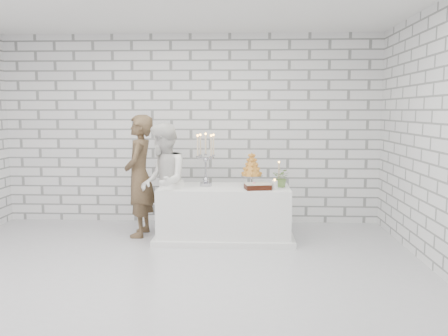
# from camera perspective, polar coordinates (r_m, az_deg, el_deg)

# --- Properties ---
(ground) EXTENTS (6.00, 5.00, 0.01)m
(ground) POSITION_cam_1_polar(r_m,az_deg,el_deg) (5.32, -7.12, -12.81)
(ground) COLOR silver
(ground) RESTS_ON ground
(wall_back) EXTENTS (6.00, 0.01, 3.00)m
(wall_back) POSITION_cam_1_polar(r_m,az_deg,el_deg) (7.49, -4.07, 4.73)
(wall_back) COLOR white
(wall_back) RESTS_ON ground
(wall_front) EXTENTS (6.00, 0.01, 3.00)m
(wall_front) POSITION_cam_1_polar(r_m,az_deg,el_deg) (2.60, -16.93, 0.04)
(wall_front) COLOR white
(wall_front) RESTS_ON ground
(cake_table) EXTENTS (1.80, 0.80, 0.75)m
(cake_table) POSITION_cam_1_polar(r_m,az_deg,el_deg) (6.53, 0.03, -5.56)
(cake_table) COLOR white
(cake_table) RESTS_ON ground
(groom) EXTENTS (0.42, 0.64, 1.74)m
(groom) POSITION_cam_1_polar(r_m,az_deg,el_deg) (6.77, -10.31, -0.95)
(groom) COLOR brown
(groom) RESTS_ON ground
(bride) EXTENTS (0.75, 0.89, 1.64)m
(bride) POSITION_cam_1_polar(r_m,az_deg,el_deg) (6.44, -7.45, -1.79)
(bride) COLOR white
(bride) RESTS_ON ground
(candelabra) EXTENTS (0.33, 0.33, 0.75)m
(candelabra) POSITION_cam_1_polar(r_m,az_deg,el_deg) (6.48, -2.25, 1.04)
(candelabra) COLOR #A8A7B2
(candelabra) RESTS_ON cake_table
(croquembouche) EXTENTS (0.36, 0.36, 0.48)m
(croquembouche) POSITION_cam_1_polar(r_m,az_deg,el_deg) (6.50, 3.41, -0.13)
(croquembouche) COLOR #A96620
(croquembouche) RESTS_ON cake_table
(chocolate_cake) EXTENTS (0.37, 0.30, 0.08)m
(chocolate_cake) POSITION_cam_1_polar(r_m,az_deg,el_deg) (6.26, 4.13, -2.25)
(chocolate_cake) COLOR black
(chocolate_cake) RESTS_ON cake_table
(pillar_candle) EXTENTS (0.09, 0.09, 0.12)m
(pillar_candle) POSITION_cam_1_polar(r_m,az_deg,el_deg) (6.28, 6.22, -2.08)
(pillar_candle) COLOR white
(pillar_candle) RESTS_ON cake_table
(extra_taper) EXTENTS (0.06, 0.06, 0.32)m
(extra_taper) POSITION_cam_1_polar(r_m,az_deg,el_deg) (6.62, 6.73, -0.74)
(extra_taper) COLOR beige
(extra_taper) RESTS_ON cake_table
(flowers) EXTENTS (0.30, 0.28, 0.26)m
(flowers) POSITION_cam_1_polar(r_m,az_deg,el_deg) (6.46, 7.10, -1.19)
(flowers) COLOR #396032
(flowers) RESTS_ON cake_table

